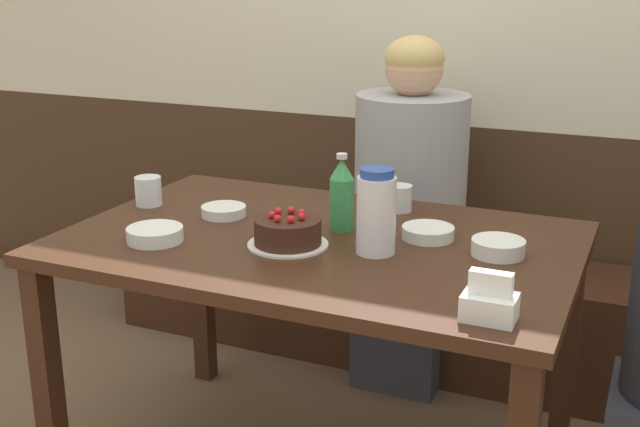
% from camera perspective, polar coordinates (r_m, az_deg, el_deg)
% --- Properties ---
extents(back_wall, '(4.80, 0.04, 2.50)m').
position_cam_1_polar(back_wall, '(3.02, 8.20, 13.38)').
color(back_wall, '#3D2819').
rests_on(back_wall, ground_plane).
extents(bench_seat, '(2.34, 0.38, 0.43)m').
position_cam_1_polar(bench_seat, '(3.06, 6.25, -6.57)').
color(bench_seat, '#381E11').
rests_on(bench_seat, ground_plane).
extents(dining_table, '(1.35, 0.88, 0.75)m').
position_cam_1_polar(dining_table, '(2.17, -0.07, -3.98)').
color(dining_table, '#381E11').
rests_on(dining_table, ground_plane).
extents(birthday_cake, '(0.21, 0.21, 0.09)m').
position_cam_1_polar(birthday_cake, '(2.07, -2.31, -1.33)').
color(birthday_cake, white).
rests_on(birthday_cake, dining_table).
extents(water_pitcher, '(0.10, 0.10, 0.22)m').
position_cam_1_polar(water_pitcher, '(2.00, 4.02, 0.09)').
color(water_pitcher, white).
rests_on(water_pitcher, dining_table).
extents(soju_bottle, '(0.07, 0.07, 0.21)m').
position_cam_1_polar(soju_bottle, '(2.18, 1.54, 1.39)').
color(soju_bottle, '#388E4C').
rests_on(soju_bottle, dining_table).
extents(napkin_holder, '(0.11, 0.08, 0.11)m').
position_cam_1_polar(napkin_holder, '(1.68, 11.97, -6.20)').
color(napkin_holder, white).
rests_on(napkin_holder, dining_table).
extents(bowl_soup_white, '(0.15, 0.15, 0.04)m').
position_cam_1_polar(bowl_soup_white, '(2.15, -11.66, -1.46)').
color(bowl_soup_white, white).
rests_on(bowl_soup_white, dining_table).
extents(bowl_rice_small, '(0.14, 0.14, 0.03)m').
position_cam_1_polar(bowl_rice_small, '(2.15, 7.69, -1.35)').
color(bowl_rice_small, white).
rests_on(bowl_rice_small, dining_table).
extents(bowl_side_dish, '(0.13, 0.13, 0.04)m').
position_cam_1_polar(bowl_side_dish, '(2.05, 12.56, -2.37)').
color(bowl_side_dish, white).
rests_on(bowl_side_dish, dining_table).
extents(bowl_sauce_shallow, '(0.13, 0.13, 0.03)m').
position_cam_1_polar(bowl_sauce_shallow, '(2.34, -6.87, 0.18)').
color(bowl_sauce_shallow, white).
rests_on(bowl_sauce_shallow, dining_table).
extents(glass_water_tall, '(0.08, 0.08, 0.09)m').
position_cam_1_polar(glass_water_tall, '(2.47, -12.11, 1.57)').
color(glass_water_tall, silver).
rests_on(glass_water_tall, dining_table).
extents(glass_tumbler_short, '(0.07, 0.07, 0.08)m').
position_cam_1_polar(glass_tumbler_short, '(2.37, 5.66, 1.09)').
color(glass_tumbler_short, silver).
rests_on(glass_tumbler_short, dining_table).
extents(person_pale_blue_shirt, '(0.38, 0.38, 1.23)m').
position_cam_1_polar(person_pale_blue_shirt, '(2.80, 6.36, -0.15)').
color(person_pale_blue_shirt, '#33333D').
rests_on(person_pale_blue_shirt, ground_plane).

